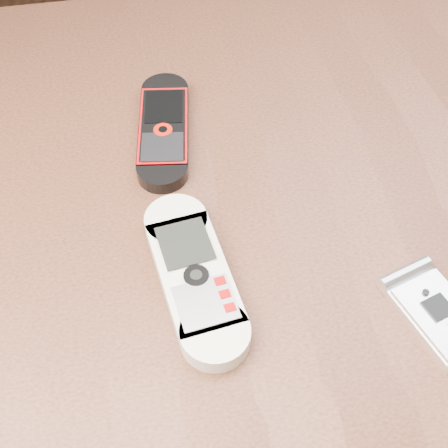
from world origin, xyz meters
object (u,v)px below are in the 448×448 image
at_px(nokia_black_red, 164,129).
at_px(motorola_razr, 438,314).
at_px(nokia_white, 194,275).
at_px(table, 219,293).

xyz_separation_m(nokia_black_red, motorola_razr, (0.20, -0.25, -0.00)).
bearing_deg(nokia_white, table, 51.78).
height_order(table, motorola_razr, motorola_razr).
distance_m(nokia_white, nokia_black_red, 0.18).
height_order(table, nokia_white, nokia_white).
bearing_deg(table, nokia_white, -120.37).
relative_size(nokia_black_red, motorola_razr, 1.71).
bearing_deg(motorola_razr, nokia_white, 142.10).
distance_m(nokia_white, motorola_razr, 0.20).
bearing_deg(nokia_white, nokia_black_red, 83.68).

